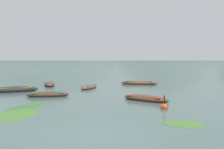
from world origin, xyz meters
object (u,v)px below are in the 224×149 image
object	(u,v)px
rowboat_2	(146,98)
rowboat_6	(49,84)
rowboat_1	(139,83)
rowboat_7	(89,87)
rowboat_5	(14,90)
mooring_buoy	(164,107)
rowboat_3	(48,94)

from	to	relation	value
rowboat_2	rowboat_6	distance (m)	13.10
rowboat_1	rowboat_7	distance (m)	6.34
rowboat_5	mooring_buoy	world-z (taller)	mooring_buoy
rowboat_2	rowboat_3	distance (m)	7.18
rowboat_1	rowboat_2	size ratio (longest dim) A/B	1.34
rowboat_7	rowboat_1	bearing A→B (deg)	29.70
rowboat_6	rowboat_7	world-z (taller)	rowboat_6
rowboat_3	mooring_buoy	distance (m)	8.89
mooring_buoy	rowboat_2	bearing A→B (deg)	97.03
rowboat_1	rowboat_2	xyz separation A→B (m)	(-1.94, -10.74, -0.03)
rowboat_2	rowboat_6	world-z (taller)	rowboat_6
rowboat_3	mooring_buoy	bearing A→B (deg)	-37.72
rowboat_6	rowboat_7	distance (m)	5.09
rowboat_6	rowboat_7	size ratio (longest dim) A/B	1.13
rowboat_1	rowboat_3	bearing A→B (deg)	-136.77
rowboat_3	rowboat_7	xyz separation A→B (m)	(3.11, 4.96, -0.01)
rowboat_1	rowboat_5	xyz separation A→B (m)	(-11.83, -5.07, 0.01)
rowboat_7	rowboat_6	bearing A→B (deg)	143.23
rowboat_1	rowboat_6	distance (m)	9.58
rowboat_2	rowboat_5	xyz separation A→B (m)	(-9.89, 5.67, 0.03)
rowboat_3	mooring_buoy	world-z (taller)	mooring_buoy
rowboat_6	rowboat_7	bearing A→B (deg)	-36.77
rowboat_2	mooring_buoy	size ratio (longest dim) A/B	3.57
rowboat_7	rowboat_2	bearing A→B (deg)	-64.81
rowboat_3	rowboat_7	bearing A→B (deg)	57.91
rowboat_6	mooring_buoy	xyz separation A→B (m)	(7.99, -13.44, -0.06)
rowboat_2	mooring_buoy	distance (m)	2.83
rowboat_1	rowboat_6	world-z (taller)	rowboat_1
rowboat_6	rowboat_1	bearing A→B (deg)	0.59
rowboat_2	mooring_buoy	world-z (taller)	mooring_buoy
rowboat_5	rowboat_2	bearing A→B (deg)	-29.82
mooring_buoy	rowboat_6	bearing A→B (deg)	120.73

